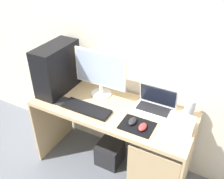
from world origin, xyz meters
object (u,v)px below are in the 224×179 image
object	(u,v)px
keyboard	(87,109)
cell_phone	(62,101)
monitor	(100,73)
projector	(181,123)
speaker	(189,109)
subwoofer	(110,153)
laptop	(155,105)
pc_tower	(57,68)
mouse_right	(143,127)
mouse_left	(132,121)

from	to	relation	value
keyboard	cell_phone	size ratio (longest dim) A/B	3.23
monitor	projector	xyz separation A→B (m)	(0.76, -0.11, -0.19)
speaker	subwoofer	size ratio (longest dim) A/B	0.71
laptop	cell_phone	bearing A→B (deg)	-159.97
laptop	cell_phone	size ratio (longest dim) A/B	2.52
laptop	subwoofer	world-z (taller)	laptop
pc_tower	speaker	world-z (taller)	pc_tower
mouse_right	keyboard	bearing A→B (deg)	179.43
laptop	mouse_right	world-z (taller)	laptop
keyboard	mouse_right	distance (m)	0.50
cell_phone	subwoofer	xyz separation A→B (m)	(0.37, 0.18, -0.63)
mouse_right	cell_phone	world-z (taller)	mouse_right
subwoofer	monitor	bearing A→B (deg)	149.98
speaker	subwoofer	xyz separation A→B (m)	(-0.65, -0.12, -0.71)
projector	mouse_left	size ratio (longest dim) A/B	2.08
speaker	keyboard	distance (m)	0.83
speaker	mouse_right	xyz separation A→B (m)	(-0.27, -0.31, -0.06)
monitor	mouse_right	world-z (taller)	monitor
pc_tower	monitor	distance (m)	0.41
laptop	monitor	bearing A→B (deg)	-177.84
projector	mouse_left	world-z (taller)	projector
projector	mouse_left	bearing A→B (deg)	-160.41
projector	laptop	bearing A→B (deg)	152.41
monitor	projector	distance (m)	0.79
mouse_left	keyboard	bearing A→B (deg)	-177.20
pc_tower	laptop	distance (m)	0.93
pc_tower	speaker	xyz separation A→B (m)	(1.17, 0.15, -0.14)
projector	mouse_left	distance (m)	0.37
projector	subwoofer	world-z (taller)	projector
mouse_right	projector	bearing A→B (deg)	30.65
subwoofer	projector	bearing A→B (deg)	-3.43
monitor	keyboard	distance (m)	0.34
monitor	mouse_left	bearing A→B (deg)	-29.20
monitor	keyboard	size ratio (longest dim) A/B	1.17
mouse_right	pc_tower	bearing A→B (deg)	170.14
speaker	monitor	bearing A→B (deg)	-176.45
laptop	speaker	size ratio (longest dim) A/B	1.96
projector	cell_phone	size ratio (longest dim) A/B	1.54
mouse_left	pc_tower	bearing A→B (deg)	170.73
mouse_left	cell_phone	bearing A→B (deg)	-178.05
subwoofer	mouse_left	bearing A→B (deg)	-28.84
laptop	mouse_left	size ratio (longest dim) A/B	3.41
laptop	speaker	xyz separation A→B (m)	(0.27, 0.03, 0.04)
projector	speaker	bearing A→B (deg)	82.87
mouse_left	subwoofer	distance (m)	0.73
monitor	cell_phone	bearing A→B (deg)	-133.72
cell_phone	subwoofer	size ratio (longest dim) A/B	0.55
laptop	projector	distance (m)	0.28
pc_tower	projector	xyz separation A→B (m)	(1.15, -0.01, -0.18)
pc_tower	keyboard	distance (m)	0.48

